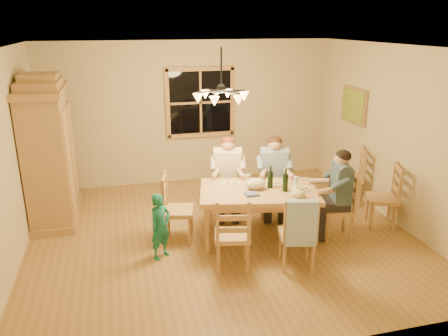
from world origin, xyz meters
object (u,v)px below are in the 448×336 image
object	(u,v)px
chair_end_left	(179,220)
wine_bottle_a	(270,177)
wine_bottle_b	(285,180)
child	(160,226)
armoire	(50,156)
adult_slate_man	(340,184)
chair_far_left	(228,199)
chair_end_right	(337,218)
dining_table	(259,197)
chair_far_right	(273,198)
chair_near_left	(232,246)
chandelier	(221,95)
adult_plaid_man	(274,167)
adult_woman	(228,167)
chair_spare_back	(349,186)
chair_spare_front	(381,208)
chair_near_right	(297,245)

from	to	relation	value
chair_end_left	wine_bottle_a	bearing A→B (deg)	93.48
wine_bottle_b	child	xyz separation A→B (m)	(-1.76, -0.06, -0.47)
armoire	adult_slate_man	size ratio (longest dim) A/B	2.63
chair_far_left	chair_end_right	distance (m)	1.74
chair_far_left	dining_table	bearing A→B (deg)	117.90
chair_far_right	adult_slate_man	xyz separation A→B (m)	(0.63, -0.94, 0.54)
chair_far_left	chair_near_left	size ratio (longest dim) A/B	1.00
chandelier	chair_far_left	xyz separation A→B (m)	(0.26, 0.62, -1.77)
chair_far_left	chair_end_left	world-z (taller)	same
adult_plaid_man	adult_woman	bearing A→B (deg)	0.00
adult_plaid_man	chair_spare_back	xyz separation A→B (m)	(1.48, 0.21, -0.54)
wine_bottle_a	child	size ratio (longest dim) A/B	0.36
chandelier	chair_far_left	size ratio (longest dim) A/B	0.78
wine_bottle_a	wine_bottle_b	size ratio (longest dim) A/B	1.00
chandelier	chair_end_right	size ratio (longest dim) A/B	0.78
wine_bottle_b	chair_end_right	bearing A→B (deg)	-8.53
chair_far_right	chair_spare_back	bearing A→B (deg)	-159.29
chair_end_right	wine_bottle_b	distance (m)	1.00
chair_end_right	chair_end_left	bearing A→B (deg)	90.00
dining_table	chair_end_right	world-z (taller)	chair_end_right
adult_slate_man	chair_far_left	bearing A→B (deg)	63.43
chandelier	adult_woman	distance (m)	1.41
wine_bottle_a	chair_spare_front	bearing A→B (deg)	-3.55
chandelier	chair_spare_front	size ratio (longest dim) A/B	0.78
dining_table	chair_near_right	size ratio (longest dim) A/B	1.84
child	chair_far_right	bearing A→B (deg)	-13.42
chair_far_right	chair_spare_front	distance (m)	1.66
chair_far_left	chair_near_left	bearing A→B (deg)	90.00
dining_table	chair_far_right	bearing A→B (deg)	55.04
chair_end_left	wine_bottle_b	bearing A→B (deg)	87.89
chair_near_right	chair_far_left	bearing A→B (deg)	117.90
chair_far_left	chair_near_right	world-z (taller)	same
chair_near_right	adult_slate_man	bearing A→B (deg)	46.74
chandelier	chair_near_left	size ratio (longest dim) A/B	0.78
chandelier	wine_bottle_b	distance (m)	1.46
chair_near_right	chair_spare_back	world-z (taller)	same
dining_table	chair_spare_front	world-z (taller)	chair_spare_front
wine_bottle_a	adult_slate_man	bearing A→B (deg)	-17.24
armoire	chandelier	bearing A→B (deg)	-26.75
chair_far_left	chandelier	bearing A→B (deg)	80.17
chair_near_right	chair_spare_front	bearing A→B (deg)	36.82
adult_woman	wine_bottle_a	size ratio (longest dim) A/B	2.65
wine_bottle_b	adult_slate_man	bearing A→B (deg)	-8.53
adult_woman	chandelier	bearing A→B (deg)	80.17
chair_end_left	adult_slate_man	distance (m)	2.35
chair_far_right	adult_woman	size ratio (longest dim) A/B	1.13
chair_end_right	wine_bottle_b	bearing A→B (deg)	94.05
wine_bottle_a	chair_spare_back	distance (m)	2.07
adult_woman	child	world-z (taller)	adult_woman
dining_table	chair_far_left	xyz separation A→B (m)	(-0.23, 0.85, -0.35)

